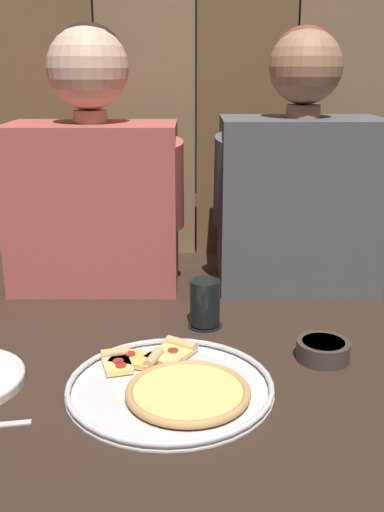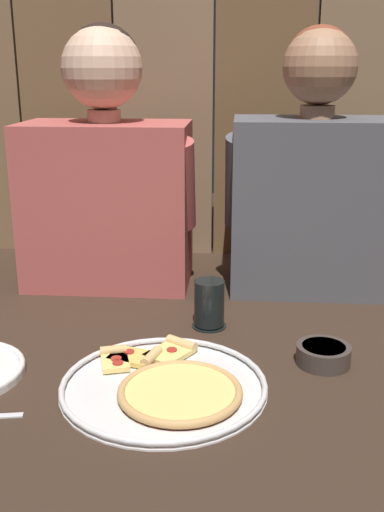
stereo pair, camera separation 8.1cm
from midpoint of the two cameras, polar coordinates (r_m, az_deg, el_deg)
ground_plane at (r=1.14m, az=2.41°, el=-10.21°), size 3.20×3.20×0.00m
pizza_tray at (r=1.05m, az=-0.09°, el=-12.14°), size 0.36×0.36×0.03m
drinking_glass at (r=1.28m, az=3.45°, el=-4.60°), size 0.07×0.07×0.10m
dipping_bowl at (r=1.17m, az=14.28°, el=-8.98°), size 0.10×0.10×0.04m
diner_left at (r=1.50m, az=-6.56°, el=7.79°), size 0.44×0.24×0.63m
diner_right at (r=1.49m, az=12.92°, el=7.03°), size 0.42×0.23×0.62m
wooden_backdrop_wall at (r=1.73m, az=3.56°, el=19.13°), size 2.19×0.03×1.16m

